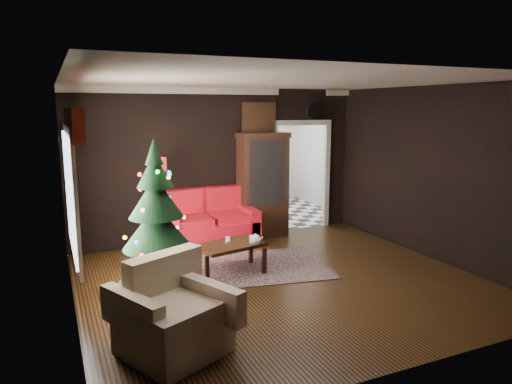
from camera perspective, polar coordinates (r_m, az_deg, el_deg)
name	(u,v)px	position (r m, az deg, el deg)	size (l,w,h in m)	color
floor	(282,281)	(6.78, 3.16, -10.88)	(5.50, 5.50, 0.00)	black
ceiling	(284,81)	(6.33, 3.42, 13.48)	(5.50, 5.50, 0.00)	white
wall_back	(221,165)	(8.68, -4.32, 3.36)	(5.50, 5.50, 0.00)	black
wall_front	(411,227)	(4.39, 18.47, -4.10)	(5.50, 5.50, 0.00)	black
wall_left	(68,201)	(5.71, -22.05, -1.05)	(5.50, 5.50, 0.00)	black
wall_right	(434,173)	(8.04, 21.00, 2.14)	(5.50, 5.50, 0.00)	black
doorway	(301,178)	(9.43, 5.48, 1.76)	(1.10, 0.10, 2.10)	beige
left_window	(70,194)	(5.90, -21.77, -0.19)	(0.05, 1.60, 1.40)	white
valance	(73,123)	(5.82, -21.53, 7.83)	(0.12, 2.10, 0.35)	maroon
kitchen_floor	(268,213)	(10.94, 1.51, -2.59)	(3.00, 3.00, 0.00)	white
kitchen_window	(244,137)	(12.01, -1.46, 6.77)	(0.70, 0.06, 0.70)	white
rug	(256,267)	(7.33, -0.06, -9.16)	(2.18, 1.58, 0.01)	#513F49
loveseat	(209,219)	(8.30, -5.78, -3.31)	(1.70, 0.90, 1.00)	maroon
curio_cabinet	(263,188)	(8.82, 0.82, 0.54)	(0.90, 0.45, 1.90)	black
floor_lamp	(160,207)	(7.83, -11.66, -1.83)	(0.28, 0.28, 1.64)	black
christmas_tree	(157,223)	(5.89, -12.07, -3.68)	(1.02, 1.02, 1.95)	black
armchair	(173,309)	(4.87, -10.17, -13.97)	(0.94, 0.94, 0.96)	tan
coffee_table	(230,258)	(7.05, -3.19, -8.04)	(0.97, 0.58, 0.44)	black
teapot	(255,240)	(6.87, -0.10, -5.88)	(0.18, 0.18, 0.17)	silver
cup_a	(228,239)	(7.13, -3.47, -5.74)	(0.07, 0.07, 0.06)	white
cup_b	(252,240)	(7.03, -0.55, -5.95)	(0.08, 0.08, 0.06)	silver
book	(249,231)	(7.25, -0.83, -4.82)	(0.16, 0.02, 0.21)	#A37F5B
wall_clock	(314,111)	(9.41, 7.11, 9.84)	(0.32, 0.32, 0.06)	white
painting	(259,118)	(8.86, 0.33, 9.05)	(0.62, 0.05, 0.52)	#A67441
kitchen_counter	(248,186)	(11.92, -0.97, 0.69)	(1.80, 0.60, 0.90)	white
kitchen_table	(262,201)	(10.47, 0.75, -1.09)	(0.70, 0.70, 0.75)	brown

